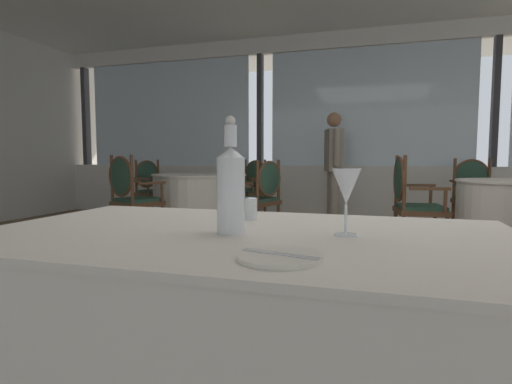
# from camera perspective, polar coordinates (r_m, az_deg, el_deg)

# --- Properties ---
(ground_plane) EXTENTS (14.00, 14.00, 0.00)m
(ground_plane) POSITION_cam_1_polar(r_m,az_deg,el_deg) (2.66, 13.33, -16.62)
(ground_plane) COLOR #756047
(window_wall_far) EXTENTS (10.77, 0.14, 2.88)m
(window_wall_far) POSITION_cam_1_polar(r_m,az_deg,el_deg) (6.34, 15.60, 6.28)
(window_wall_far) COLOR silver
(window_wall_far) RESTS_ON ground_plane
(foreground_table) EXTENTS (1.53, 0.88, 0.76)m
(foreground_table) POSITION_cam_1_polar(r_m,az_deg,el_deg) (1.28, -1.91, -22.48)
(foreground_table) COLOR white
(foreground_table) RESTS_ON ground_plane
(side_plate) EXTENTS (0.18, 0.18, 0.01)m
(side_plate) POSITION_cam_1_polar(r_m,az_deg,el_deg) (0.85, 3.40, -9.20)
(side_plate) COLOR silver
(side_plate) RESTS_ON foreground_table
(butter_knife) EXTENTS (0.17, 0.06, 0.00)m
(butter_knife) POSITION_cam_1_polar(r_m,az_deg,el_deg) (0.85, 3.40, -8.86)
(butter_knife) COLOR silver
(butter_knife) RESTS_ON foreground_table
(water_bottle) EXTENTS (0.08, 0.08, 0.33)m
(water_bottle) POSITION_cam_1_polar(r_m,az_deg,el_deg) (1.12, -3.62, 0.75)
(water_bottle) COLOR white
(water_bottle) RESTS_ON foreground_table
(wine_glass) EXTENTS (0.08, 0.08, 0.18)m
(wine_glass) POSITION_cam_1_polar(r_m,az_deg,el_deg) (1.11, 12.77, 0.58)
(wine_glass) COLOR white
(wine_glass) RESTS_ON foreground_table
(water_tumbler) EXTENTS (0.07, 0.07, 0.07)m
(water_tumbler) POSITION_cam_1_polar(r_m,az_deg,el_deg) (1.40, -1.24, -2.36)
(water_tumbler) COLOR white
(water_tumbler) RESTS_ON foreground_table
(background_table_0) EXTENTS (1.27, 1.27, 0.76)m
(background_table_0) POSITION_cam_1_polar(r_m,az_deg,el_deg) (5.48, -8.01, -1.39)
(background_table_0) COLOR white
(background_table_0) RESTS_ON ground_plane
(dining_chair_0_0) EXTENTS (0.64, 0.60, 0.95)m
(dining_chair_0_0) POSITION_cam_1_polar(r_m,az_deg,el_deg) (6.23, -0.80, 0.99)
(dining_chair_0_0) COLOR brown
(dining_chair_0_0) RESTS_ON ground_plane
(dining_chair_0_1) EXTENTS (0.60, 0.64, 0.95)m
(dining_chair_0_1) POSITION_cam_1_polar(r_m,az_deg,el_deg) (6.29, -14.59, 0.88)
(dining_chair_0_1) COLOR brown
(dining_chair_0_1) RESTS_ON ground_plane
(dining_chair_0_2) EXTENTS (0.64, 0.60, 1.01)m
(dining_chair_0_2) POSITION_cam_1_polar(r_m,az_deg,el_deg) (4.81, -17.47, 0.03)
(dining_chair_0_2) COLOR brown
(dining_chair_0_2) RESTS_ON ground_plane
(dining_chair_0_3) EXTENTS (0.60, 0.64, 0.95)m
(dining_chair_0_3) POSITION_cam_1_polar(r_m,az_deg,el_deg) (4.74, 0.69, -0.16)
(dining_chair_0_3) COLOR brown
(dining_chair_0_3) RESTS_ON ground_plane
(background_table_1) EXTENTS (1.00, 1.00, 0.76)m
(background_table_1) POSITION_cam_1_polar(r_m,az_deg,el_deg) (4.63, 32.52, -3.23)
(background_table_1) COLOR white
(background_table_1) RESTS_ON ground_plane
(dining_chair_1_2) EXTENTS (0.58, 0.52, 0.97)m
(dining_chair_1_2) POSITION_cam_1_polar(r_m,az_deg,el_deg) (5.47, 28.73, 0.05)
(dining_chair_1_2) COLOR brown
(dining_chair_1_2) RESTS_ON ground_plane
(dining_chair_1_3) EXTENTS (0.52, 0.58, 1.00)m
(dining_chair_1_3) POSITION_cam_1_polar(r_m,az_deg,el_deg) (4.32, 21.22, -0.68)
(dining_chair_1_3) COLOR brown
(dining_chair_1_3) RESTS_ON ground_plane
(diner_person_0) EXTENTS (0.30, 0.51, 1.61)m
(diner_person_0) POSITION_cam_1_polar(r_m,az_deg,el_deg) (5.78, 10.99, 4.20)
(diner_person_0) COLOR gray
(diner_person_0) RESTS_ON ground_plane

